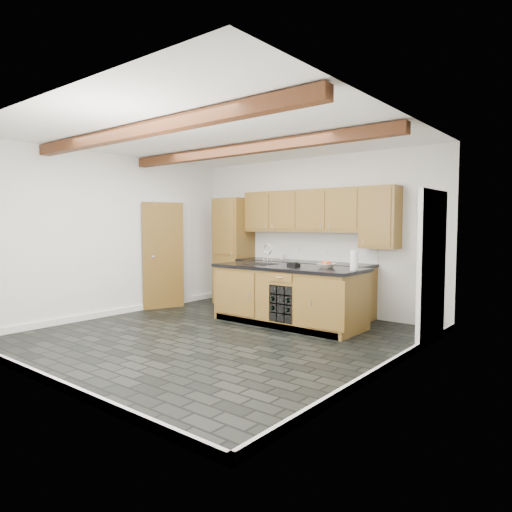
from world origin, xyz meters
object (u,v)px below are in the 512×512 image
(island, at_px, (288,295))
(paper_towel, at_px, (354,260))
(kitchen_scale, at_px, (294,264))
(fruit_bowl, at_px, (327,266))

(island, bearing_deg, paper_towel, 3.21)
(kitchen_scale, bearing_deg, fruit_bowl, 24.55)
(fruit_bowl, relative_size, paper_towel, 0.92)
(kitchen_scale, height_order, fruit_bowl, fruit_bowl)
(kitchen_scale, height_order, paper_towel, paper_towel)
(kitchen_scale, distance_m, fruit_bowl, 0.55)
(island, relative_size, fruit_bowl, 9.38)
(fruit_bowl, bearing_deg, island, -167.42)
(paper_towel, bearing_deg, island, -176.79)
(kitchen_scale, bearing_deg, island, -139.29)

